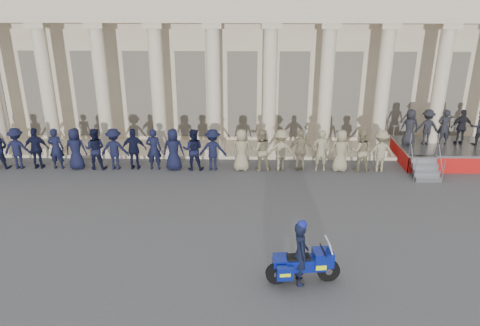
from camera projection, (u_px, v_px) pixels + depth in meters
name	position (u px, v px, depth m)	size (l,w,h in m)	color
ground	(237.00, 241.00, 15.42)	(90.00, 90.00, 0.00)	#404042
building	(244.00, 43.00, 27.47)	(40.00, 12.50, 9.00)	#BCAB8D
officer_rank	(166.00, 149.00, 20.93)	(21.01, 0.72, 1.90)	black
reviewing_stand	(443.00, 135.00, 21.66)	(4.05, 3.93, 2.48)	gray
motorcycle	(304.00, 264.00, 13.16)	(2.14, 0.92, 1.37)	black
rider	(301.00, 252.00, 13.00)	(0.53, 0.74, 1.99)	black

